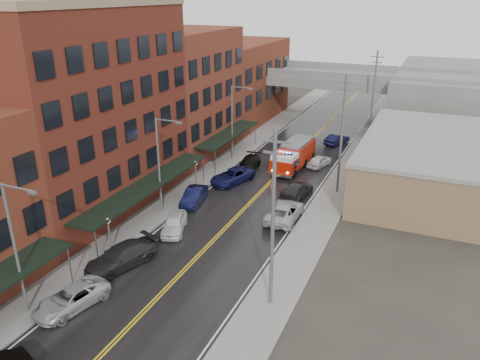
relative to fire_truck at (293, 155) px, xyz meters
The scene contains 32 objects.
road 10.15m from the fire_truck, 95.38° to the right, with size 11.00×160.00×0.02m, color black.
sidewalk_left 13.03m from the fire_truck, 129.56° to the right, with size 3.00×160.00×0.15m, color slate.
sidewalk_right 11.93m from the fire_truck, 57.47° to the right, with size 3.00×160.00×0.15m, color slate.
curb_left 12.05m from the fire_truck, 123.45° to the right, with size 0.30×160.00×0.15m, color gray.
curb_right 11.14m from the fire_truck, 64.71° to the right, with size 0.30×160.00×0.15m, color gray.
brick_building_b 23.35m from the fire_truck, 129.99° to the right, with size 9.00×20.00×18.00m, color maroon.
brick_building_c 15.41m from the fire_truck, behind, with size 9.00×15.00×15.00m, color maroon.
brick_building_far 23.39m from the fire_truck, 128.30° to the left, with size 9.00×20.00×12.00m, color #5F2C19.
tan_building 15.09m from the fire_truck, ahead, with size 14.00×22.00×5.00m, color #815E45.
right_far_block 34.62m from the fire_truck, 60.39° to the left, with size 18.00×30.00×8.00m, color slate.
awning_1 19.00m from the fire_truck, 116.41° to the right, with size 2.60×18.00×3.09m.
awning_2 8.55m from the fire_truck, behind, with size 2.60×13.00×3.09m.
globe_lamp_1 25.08m from the fire_truck, 107.02° to the right, with size 0.44×0.44×3.12m.
globe_lamp_2 12.40m from the fire_truck, 126.35° to the right, with size 0.44×0.44×3.12m.
street_lamp_0 33.03m from the fire_truck, 103.18° to the right, with size 2.64×0.22×9.00m.
street_lamp_1 18.00m from the fire_truck, 115.11° to the right, with size 2.64×0.22×9.00m.
street_lamp_2 8.29m from the fire_truck, behind, with size 2.64×0.22×9.00m.
utility_pole_0 26.17m from the fire_truck, 75.92° to the right, with size 1.80×0.24×12.00m.
utility_pole_1 9.27m from the fire_truck, 38.46° to the right, with size 1.80×0.24×12.00m.
utility_pole_2 16.94m from the fire_truck, 67.38° to the left, with size 1.80×0.24×12.00m.
overpass 22.47m from the fire_truck, 92.44° to the left, with size 40.00×10.00×7.50m.
fire_truck is the anchor object (origin of this frame).
parked_car_left_2 30.93m from the fire_truck, 100.22° to the right, with size 2.33×5.05×1.40m, color #ADB1B6.
parked_car_left_3 25.71m from the fire_truck, 102.36° to the right, with size 2.34×5.74×1.67m, color #242427.
parked_car_left_4 19.38m from the fire_truck, 104.11° to the right, with size 1.76×4.39×1.49m, color silver.
parked_car_left_5 14.33m from the fire_truck, 114.53° to the right, with size 1.57×4.51×1.48m, color black.
parked_car_left_6 8.29m from the fire_truck, 124.70° to the right, with size 2.46×5.33×1.48m, color #13174A.
parked_car_left_7 5.23m from the fire_truck, 151.64° to the right, with size 2.03×4.99×1.45m, color black.
parked_car_right_0 13.29m from the fire_truck, 75.93° to the right, with size 2.60×5.63×1.57m, color #B0B4B9.
parked_car_right_1 8.26m from the fire_truck, 70.34° to the right, with size 2.09×5.15×1.50m, color black.
parked_car_right_2 3.37m from the fire_truck, 34.47° to the left, with size 1.58×3.93×1.34m, color silver.
parked_car_right_3 11.49m from the fire_truck, 76.57° to the left, with size 1.49×4.28×1.41m, color black.
Camera 1 is at (15.46, -9.21, 19.17)m, focal length 35.00 mm.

